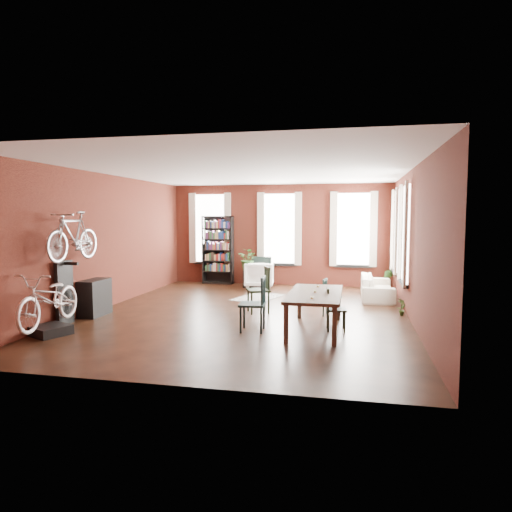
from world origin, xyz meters
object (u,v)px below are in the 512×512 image
(dining_table, at_px, (315,312))
(plant_stand, at_px, (248,279))
(dining_chair_d, at_px, (332,298))
(cream_sofa, at_px, (377,283))
(white_armchair, at_px, (259,273))
(bookshelf, at_px, (218,250))
(dining_chair_a, at_px, (252,304))
(bicycle_floor, at_px, (49,274))
(dining_chair_b, at_px, (258,290))
(dining_chair_c, at_px, (336,309))
(console_table, at_px, (95,298))
(bike_trainer, at_px, (50,330))

(dining_table, bearing_deg, plant_stand, 116.54)
(dining_chair_d, height_order, plant_stand, dining_chair_d)
(cream_sofa, bearing_deg, white_armchair, 71.39)
(bookshelf, xyz_separation_m, plant_stand, (1.15, -0.61, -0.83))
(dining_chair_a, bearing_deg, bicycle_floor, -77.20)
(dining_chair_b, distance_m, dining_chair_c, 2.20)
(dining_chair_d, bearing_deg, bookshelf, 53.31)
(dining_chair_b, xyz_separation_m, plant_stand, (-1.06, 3.55, -0.25))
(dining_chair_b, distance_m, dining_chair_d, 1.66)
(white_armchair, bearing_deg, dining_chair_c, 111.05)
(dining_chair_a, relative_size, dining_chair_b, 1.00)
(bookshelf, distance_m, console_table, 5.40)
(white_armchair, height_order, bike_trainer, white_armchair)
(console_table, bearing_deg, dining_chair_a, -9.48)
(dining_chair_c, distance_m, white_armchair, 5.51)
(dining_chair_a, bearing_deg, bookshelf, -160.97)
(dining_chair_c, bearing_deg, plant_stand, 24.25)
(dining_chair_d, xyz_separation_m, bike_trainer, (-5.03, -2.73, -0.32))
(plant_stand, bearing_deg, dining_table, -63.53)
(bike_trainer, xyz_separation_m, plant_stand, (2.32, 6.28, 0.18))
(dining_chair_b, height_order, cream_sofa, dining_chair_b)
(dining_chair_b, bearing_deg, dining_chair_c, 30.22)
(dining_chair_d, distance_m, cream_sofa, 2.69)
(dining_table, bearing_deg, dining_chair_b, 135.48)
(dining_chair_a, relative_size, bike_trainer, 1.73)
(dining_chair_a, relative_size, plant_stand, 1.93)
(plant_stand, bearing_deg, bike_trainer, -110.28)
(bookshelf, distance_m, white_armchair, 1.71)
(cream_sofa, bearing_deg, console_table, 119.33)
(console_table, bearing_deg, dining_table, -3.92)
(dining_chair_b, distance_m, console_table, 3.64)
(dining_table, distance_m, bookshelf, 6.64)
(white_armchair, distance_m, plant_stand, 0.38)
(dining_chair_a, bearing_deg, dining_chair_c, 100.29)
(dining_chair_b, relative_size, white_armchair, 1.20)
(bike_trainer, bearing_deg, bicycle_floor, 22.21)
(cream_sofa, bearing_deg, dining_table, 160.60)
(bookshelf, height_order, cream_sofa, bookshelf)
(bike_trainer, xyz_separation_m, bicycle_floor, (0.02, 0.01, 1.05))
(bike_trainer, xyz_separation_m, console_table, (-0.10, 1.69, 0.31))
(dining_chair_d, xyz_separation_m, console_table, (-5.14, -1.05, -0.01))
(white_armchair, xyz_separation_m, cream_sofa, (3.47, -1.17, -0.03))
(cream_sofa, height_order, plant_stand, cream_sofa)
(white_armchair, bearing_deg, dining_chair_a, 94.08)
(dining_table, distance_m, console_table, 4.89)
(dining_chair_a, relative_size, console_table, 1.31)
(dining_table, height_order, dining_chair_c, dining_chair_c)
(cream_sofa, distance_m, bike_trainer, 8.03)
(console_table, bearing_deg, white_armchair, 59.37)
(dining_chair_c, relative_size, cream_sofa, 0.40)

